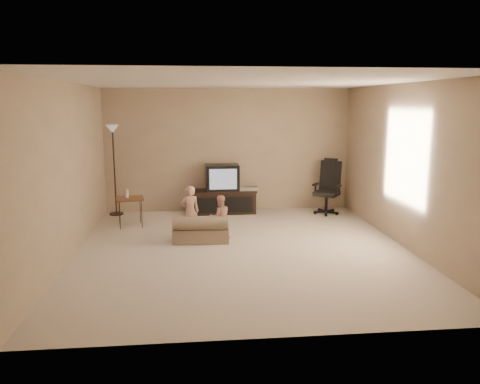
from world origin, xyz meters
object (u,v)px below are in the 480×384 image
object	(u,v)px
child_sofa	(201,231)
toddler_right	(220,217)
tv_stand	(223,193)
office_chair	(328,194)
side_table	(129,199)
toddler_left	(190,212)
floor_lamp	(113,150)

from	to	relation	value
child_sofa	toddler_right	size ratio (longest dim) A/B	1.26
tv_stand	toddler_right	bearing A→B (deg)	-95.85
office_chair	child_sofa	size ratio (longest dim) A/B	1.20
side_table	toddler_left	world-z (taller)	toddler_left
floor_lamp	office_chair	bearing A→B (deg)	-4.35
side_table	child_sofa	xyz separation A→B (m)	(1.26, -1.11, -0.33)
side_table	toddler_left	bearing A→B (deg)	-38.18
toddler_left	toddler_right	xyz separation A→B (m)	(0.49, -0.14, -0.07)
side_table	child_sofa	world-z (taller)	side_table
office_chair	side_table	xyz separation A→B (m)	(-3.85, -0.62, 0.11)
office_chair	side_table	size ratio (longest dim) A/B	1.57
side_table	toddler_right	distance (m)	1.87
toddler_left	toddler_right	bearing A→B (deg)	149.05
office_chair	toddler_right	bearing A→B (deg)	-110.32
tv_stand	office_chair	distance (m)	2.12
floor_lamp	toddler_left	world-z (taller)	floor_lamp
office_chair	child_sofa	world-z (taller)	office_chair
toddler_left	child_sofa	bearing A→B (deg)	109.79
tv_stand	toddler_right	distance (m)	1.89
tv_stand	floor_lamp	size ratio (longest dim) A/B	0.78
tv_stand	toddler_left	size ratio (longest dim) A/B	1.59
child_sofa	toddler_right	distance (m)	0.38
floor_lamp	child_sofa	distance (m)	2.86
tv_stand	floor_lamp	distance (m)	2.32
floor_lamp	toddler_left	size ratio (longest dim) A/B	2.05
child_sofa	floor_lamp	bearing A→B (deg)	132.82
side_table	office_chair	bearing A→B (deg)	9.10
office_chair	child_sofa	distance (m)	3.12
floor_lamp	side_table	bearing A→B (deg)	-67.13
office_chair	floor_lamp	distance (m)	4.35
office_chair	floor_lamp	xyz separation A→B (m)	(-4.24, 0.32, 0.90)
side_table	child_sofa	bearing A→B (deg)	-41.31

